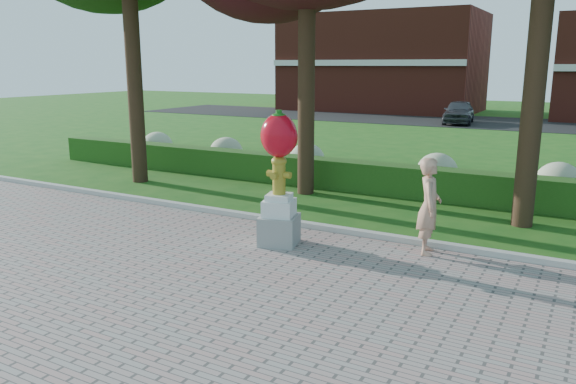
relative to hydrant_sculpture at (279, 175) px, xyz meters
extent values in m
plane|color=#195114|center=(0.37, -1.75, -1.39)|extent=(100.00, 100.00, 0.00)
cube|color=#ADADA5|center=(0.37, 1.25, -1.31)|extent=(40.00, 0.18, 0.15)
cube|color=#154112|center=(0.37, 5.25, -0.99)|extent=(24.00, 0.70, 0.80)
ellipsoid|color=#BCC596|center=(-8.63, 6.25, -0.84)|extent=(1.10, 1.10, 0.99)
ellipsoid|color=#BCC596|center=(-5.63, 6.25, -0.84)|extent=(1.10, 1.10, 0.99)
ellipsoid|color=#BCC596|center=(-2.63, 6.25, -0.84)|extent=(1.10, 1.10, 0.99)
ellipsoid|color=#BCC596|center=(1.37, 6.25, -0.84)|extent=(1.10, 1.10, 0.99)
ellipsoid|color=#BCC596|center=(4.37, 6.25, -0.84)|extent=(1.10, 1.10, 0.99)
cube|color=black|center=(0.37, 26.25, -1.38)|extent=(50.00, 8.00, 0.02)
cube|color=maroon|center=(-9.63, 32.25, 2.11)|extent=(14.00, 8.00, 7.00)
cylinder|color=black|center=(-6.63, 3.25, 1.97)|extent=(0.44, 0.44, 6.72)
cylinder|color=black|center=(-1.63, 4.25, 1.69)|extent=(0.44, 0.44, 6.16)
cylinder|color=black|center=(3.87, 3.75, 2.25)|extent=(0.44, 0.44, 7.28)
cube|color=gray|center=(0.00, 0.00, -1.07)|extent=(0.84, 0.84, 0.56)
cube|color=silver|center=(0.00, 0.00, -0.64)|extent=(0.68, 0.68, 0.31)
cube|color=silver|center=(0.00, 0.00, -0.42)|extent=(0.54, 0.54, 0.11)
cylinder|color=olive|center=(0.00, 0.00, -0.06)|extent=(0.24, 0.24, 0.62)
ellipsoid|color=olive|center=(0.00, 0.00, 0.25)|extent=(0.29, 0.29, 0.20)
cylinder|color=olive|center=(-0.18, 0.00, 0.01)|extent=(0.13, 0.12, 0.12)
cylinder|color=olive|center=(0.18, 0.00, 0.01)|extent=(0.13, 0.12, 0.12)
cylinder|color=olive|center=(0.00, -0.17, 0.01)|extent=(0.13, 0.13, 0.13)
cylinder|color=olive|center=(0.00, 0.00, 0.34)|extent=(0.09, 0.09, 0.06)
ellipsoid|color=red|center=(0.00, 0.00, 0.73)|extent=(0.70, 0.62, 0.81)
ellipsoid|color=red|center=(-0.20, 0.00, 0.71)|extent=(0.34, 0.34, 0.51)
ellipsoid|color=red|center=(0.20, 0.00, 0.71)|extent=(0.34, 0.34, 0.51)
cylinder|color=#165A14|center=(0.00, 0.00, 1.13)|extent=(0.11, 0.11, 0.13)
ellipsoid|color=#165A14|center=(0.00, 0.00, 1.10)|extent=(0.27, 0.27, 0.09)
imported|color=tan|center=(2.61, 0.85, -0.47)|extent=(0.57, 0.72, 1.75)
imported|color=#38393F|center=(-2.17, 24.75, -0.69)|extent=(2.11, 4.13, 1.35)
camera|label=1|loc=(5.12, -8.86, 2.00)|focal=35.00mm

